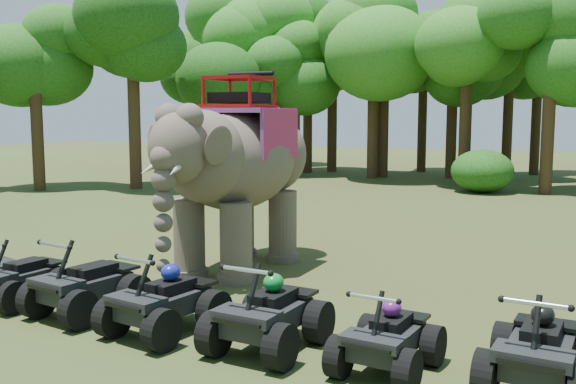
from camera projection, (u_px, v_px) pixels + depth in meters
name	position (u px, v px, depth m)	size (l,w,h in m)	color
ground	(261.00, 298.00, 12.16)	(110.00, 110.00, 0.00)	#47381E
elephant	(238.00, 171.00, 14.28)	(2.31, 5.24, 4.40)	brown
atv_0	(19.00, 269.00, 11.83)	(1.22, 1.67, 1.24)	black
atv_1	(86.00, 276.00, 11.10)	(1.36, 1.86, 1.38)	black
atv_2	(164.00, 292.00, 10.14)	(1.33, 1.82, 1.35)	black
atv_3	(268.00, 304.00, 9.45)	(1.35, 1.85, 1.37)	black
atv_4	(388.00, 329.00, 8.64)	(1.17, 1.61, 1.19)	black
atv_5	(540.00, 340.00, 8.00)	(1.31, 1.79, 1.33)	black
tree_0	(465.00, 113.00, 31.01)	(4.97, 4.97, 7.10)	#195114
tree_1	(549.00, 100.00, 27.65)	(5.75, 5.75, 8.21)	#195114
tree_24	(36.00, 105.00, 28.95)	(5.42, 5.42, 7.74)	#195114
tree_25	(134.00, 94.00, 29.68)	(6.15, 6.15, 8.79)	#195114
tree_26	(209.00, 107.00, 35.03)	(5.43, 5.43, 7.76)	#195114
tree_27	(296.00, 115.00, 36.24)	(4.84, 4.84, 6.92)	#195114
tree_28	(384.00, 94.00, 35.33)	(6.45, 6.45, 9.22)	#195114
tree_29	(452.00, 97.00, 34.72)	(6.19, 6.19, 8.84)	#195114
tree_30	(255.00, 91.00, 38.36)	(6.81, 6.81, 9.73)	#195114
tree_31	(259.00, 91.00, 43.41)	(7.04, 7.04, 10.06)	#195114
tree_32	(308.00, 104.00, 38.12)	(5.75, 5.75, 8.21)	#195114
tree_33	(332.00, 93.00, 38.64)	(6.68, 6.68, 9.54)	#195114
tree_34	(537.00, 106.00, 36.62)	(5.53, 5.53, 7.90)	#195114
tree_35	(272.00, 106.00, 35.81)	(5.51, 5.51, 7.87)	#195114
tree_36	(467.00, 106.00, 32.96)	(5.45, 5.45, 7.79)	#195114
tree_38	(508.00, 107.00, 35.04)	(5.45, 5.45, 7.79)	#195114
tree_39	(373.00, 88.00, 34.68)	(6.82, 6.82, 9.75)	#195114
tree_40	(218.00, 91.00, 40.42)	(6.88, 6.88, 9.83)	#195114
tree_41	(226.00, 105.00, 44.66)	(5.80, 5.80, 8.29)	#195114
tree_42	(423.00, 107.00, 38.59)	(5.48, 5.48, 7.82)	#195114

